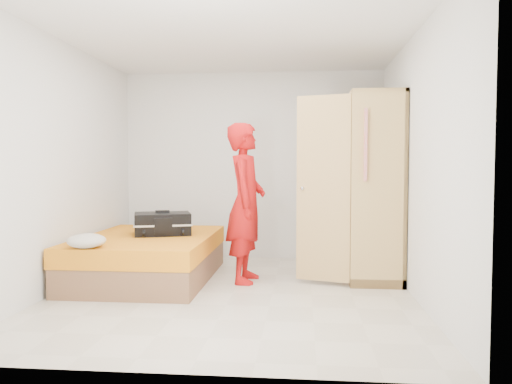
# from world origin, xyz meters

# --- Properties ---
(room) EXTENTS (4.00, 4.02, 2.60)m
(room) POSITION_xyz_m (0.00, 0.00, 1.30)
(room) COLOR beige
(room) RESTS_ON ground
(bed) EXTENTS (1.42, 2.02, 0.50)m
(bed) POSITION_xyz_m (-1.05, 0.55, 0.25)
(bed) COLOR brown
(bed) RESTS_ON ground
(wardrobe) EXTENTS (1.15, 1.20, 2.10)m
(wardrobe) POSITION_xyz_m (1.45, 0.87, 1.00)
(wardrobe) COLOR tan
(wardrobe) RESTS_ON ground
(person) EXTENTS (0.45, 0.66, 1.77)m
(person) POSITION_xyz_m (0.07, 0.53, 0.89)
(person) COLOR red
(person) RESTS_ON ground
(suitcase) EXTENTS (0.76, 0.65, 0.28)m
(suitcase) POSITION_xyz_m (-0.92, 0.65, 0.62)
(suitcase) COLOR black
(suitcase) RESTS_ON bed
(round_cushion) EXTENTS (0.37, 0.37, 0.14)m
(round_cushion) POSITION_xyz_m (-1.38, -0.35, 0.57)
(round_cushion) COLOR beige
(round_cushion) RESTS_ON bed
(pillow) EXTENTS (0.60, 0.41, 0.10)m
(pillow) POSITION_xyz_m (-1.07, 1.40, 0.55)
(pillow) COLOR beige
(pillow) RESTS_ON bed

